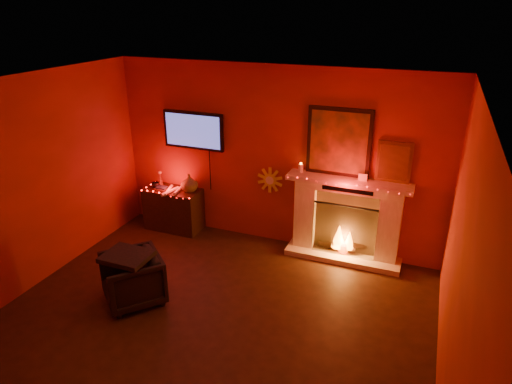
% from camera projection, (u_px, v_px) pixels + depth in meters
% --- Properties ---
extents(room, '(5.00, 5.00, 5.00)m').
position_uv_depth(room, '(190.00, 231.00, 4.57)').
color(room, black).
rests_on(room, ground).
extents(floor, '(5.00, 5.00, 0.00)m').
position_uv_depth(floor, '(197.00, 338.00, 5.09)').
color(floor, black).
rests_on(floor, ground).
extents(fireplace, '(1.72, 0.40, 2.18)m').
position_uv_depth(fireplace, '(346.00, 211.00, 6.47)').
color(fireplace, '#F0DFCA').
rests_on(fireplace, floor).
extents(tv, '(1.00, 0.07, 1.24)m').
position_uv_depth(tv, '(193.00, 131.00, 7.00)').
color(tv, black).
rests_on(tv, room).
extents(sunburst_clock, '(0.40, 0.03, 0.40)m').
position_uv_depth(sunburst_clock, '(270.00, 180.00, 6.85)').
color(sunburst_clock, yellow).
rests_on(sunburst_clock, room).
extents(console_table, '(0.91, 0.54, 0.97)m').
position_uv_depth(console_table, '(175.00, 207.00, 7.43)').
color(console_table, black).
rests_on(console_table, floor).
extents(armchair, '(0.97, 0.97, 0.64)m').
position_uv_depth(armchair, '(132.00, 279.00, 5.62)').
color(armchair, black).
rests_on(armchair, floor).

